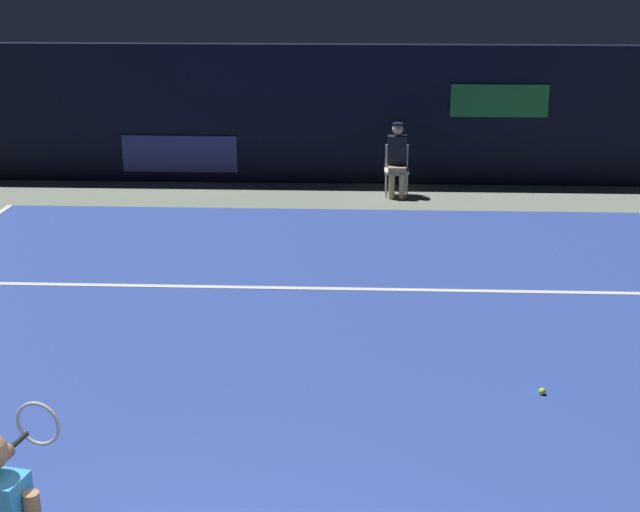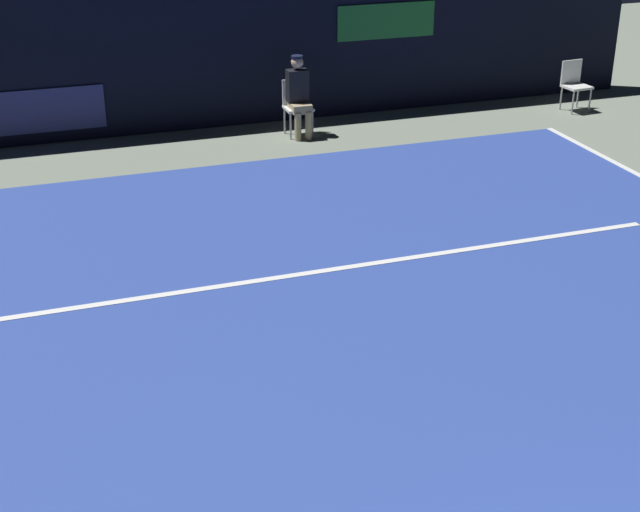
# 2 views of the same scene
# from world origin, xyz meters

# --- Properties ---
(ground_plane) EXTENTS (32.36, 32.36, 0.00)m
(ground_plane) POSITION_xyz_m (0.00, 5.16, 0.00)
(ground_plane) COLOR gray
(court_surface) EXTENTS (10.95, 12.32, 0.01)m
(court_surface) POSITION_xyz_m (0.00, 5.16, 0.01)
(court_surface) COLOR #2D479E
(court_surface) RESTS_ON ground
(line_service) EXTENTS (8.54, 0.10, 0.01)m
(line_service) POSITION_xyz_m (0.00, 7.32, 0.01)
(line_service) COLOR white
(line_service) RESTS_ON court_surface
(back_wall) EXTENTS (16.01, 0.33, 2.60)m
(back_wall) POSITION_xyz_m (-0.00, 13.42, 1.30)
(back_wall) COLOR black
(back_wall) RESTS_ON ground
(line_judge_on_chair) EXTENTS (0.44, 0.53, 1.32)m
(line_judge_on_chair) POSITION_xyz_m (1.31, 12.36, 0.69)
(line_judge_on_chair) COLOR white
(line_judge_on_chair) RESTS_ON ground
(courtside_chair_near) EXTENTS (0.47, 0.45, 0.88)m
(courtside_chair_near) POSITION_xyz_m (6.45, 12.23, 0.50)
(courtside_chair_near) COLOR white
(courtside_chair_near) RESTS_ON ground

